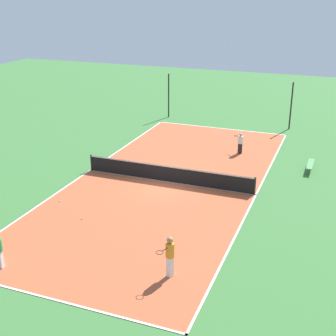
{
  "coord_description": "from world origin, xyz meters",
  "views": [
    {
      "loc": [
        9.29,
        -24.21,
        11.01
      ],
      "look_at": [
        0.0,
        0.0,
        0.9
      ],
      "focal_mm": 50.0,
      "sensor_mm": 36.0,
      "label": 1
    }
  ],
  "objects_px": {
    "tennis_net": "(168,173)",
    "player_center_orange": "(170,254)",
    "tennis_ball_midcourt": "(60,201)",
    "fence_post_back_left": "(169,96)",
    "fence_post_back_right": "(291,106)",
    "player_far_white": "(240,142)",
    "bench": "(310,164)",
    "tennis_ball_right_alley": "(82,219)"
  },
  "relations": [
    {
      "from": "bench",
      "to": "fence_post_back_left",
      "type": "bearing_deg",
      "value": 55.61
    },
    {
      "from": "fence_post_back_right",
      "to": "player_far_white",
      "type": "bearing_deg",
      "value": -108.16
    },
    {
      "from": "tennis_net",
      "to": "bench",
      "type": "relative_size",
      "value": 5.3
    },
    {
      "from": "tennis_ball_midcourt",
      "to": "fence_post_back_left",
      "type": "xyz_separation_m",
      "value": [
        -0.79,
        18.76,
        1.88
      ]
    },
    {
      "from": "player_center_orange",
      "to": "fence_post_back_left",
      "type": "distance_m",
      "value": 24.84
    },
    {
      "from": "tennis_ball_midcourt",
      "to": "tennis_ball_right_alley",
      "type": "bearing_deg",
      "value": -32.22
    },
    {
      "from": "player_far_white",
      "to": "bench",
      "type": "bearing_deg",
      "value": -153.02
    },
    {
      "from": "tennis_ball_midcourt",
      "to": "tennis_net",
      "type": "bearing_deg",
      "value": 46.23
    },
    {
      "from": "player_far_white",
      "to": "fence_post_back_left",
      "type": "height_order",
      "value": "fence_post_back_left"
    },
    {
      "from": "tennis_net",
      "to": "tennis_ball_midcourt",
      "type": "height_order",
      "value": "tennis_net"
    },
    {
      "from": "player_center_orange",
      "to": "fence_post_back_left",
      "type": "height_order",
      "value": "fence_post_back_left"
    },
    {
      "from": "fence_post_back_left",
      "to": "player_center_orange",
      "type": "bearing_deg",
      "value": -68.98
    },
    {
      "from": "bench",
      "to": "tennis_ball_right_alley",
      "type": "height_order",
      "value": "bench"
    },
    {
      "from": "tennis_net",
      "to": "player_center_orange",
      "type": "bearing_deg",
      "value": -68.59
    },
    {
      "from": "player_center_orange",
      "to": "tennis_ball_midcourt",
      "type": "relative_size",
      "value": 26.22
    },
    {
      "from": "bench",
      "to": "player_center_orange",
      "type": "distance_m",
      "value": 14.82
    },
    {
      "from": "bench",
      "to": "fence_post_back_left",
      "type": "height_order",
      "value": "fence_post_back_left"
    },
    {
      "from": "tennis_ball_midcourt",
      "to": "bench",
      "type": "bearing_deg",
      "value": 38.41
    },
    {
      "from": "player_center_orange",
      "to": "fence_post_back_right",
      "type": "distance_m",
      "value": 23.26
    },
    {
      "from": "tennis_ball_midcourt",
      "to": "fence_post_back_right",
      "type": "xyz_separation_m",
      "value": [
        9.86,
        18.76,
        1.88
      ]
    },
    {
      "from": "fence_post_back_left",
      "to": "fence_post_back_right",
      "type": "xyz_separation_m",
      "value": [
        10.64,
        0.0,
        0.0
      ]
    },
    {
      "from": "tennis_net",
      "to": "player_center_orange",
      "type": "height_order",
      "value": "player_center_orange"
    },
    {
      "from": "player_far_white",
      "to": "tennis_ball_right_alley",
      "type": "relative_size",
      "value": 21.69
    },
    {
      "from": "tennis_ball_right_alley",
      "to": "fence_post_back_right",
      "type": "bearing_deg",
      "value": 69.26
    },
    {
      "from": "bench",
      "to": "tennis_ball_midcourt",
      "type": "height_order",
      "value": "bench"
    },
    {
      "from": "player_far_white",
      "to": "fence_post_back_right",
      "type": "relative_size",
      "value": 0.38
    },
    {
      "from": "fence_post_back_left",
      "to": "player_far_white",
      "type": "bearing_deg",
      "value": -42.22
    },
    {
      "from": "player_far_white",
      "to": "tennis_ball_midcourt",
      "type": "distance_m",
      "value": 13.56
    },
    {
      "from": "player_far_white",
      "to": "tennis_ball_midcourt",
      "type": "bearing_deg",
      "value": 101.11
    },
    {
      "from": "bench",
      "to": "tennis_ball_midcourt",
      "type": "relative_size",
      "value": 29.27
    },
    {
      "from": "player_far_white",
      "to": "tennis_ball_midcourt",
      "type": "xyz_separation_m",
      "value": [
        -7.42,
        -11.32,
        -0.8
      ]
    },
    {
      "from": "player_center_orange",
      "to": "fence_post_back_right",
      "type": "height_order",
      "value": "fence_post_back_right"
    },
    {
      "from": "player_far_white",
      "to": "player_center_orange",
      "type": "xyz_separation_m",
      "value": [
        0.7,
        -15.73,
        0.2
      ]
    },
    {
      "from": "bench",
      "to": "player_center_orange",
      "type": "bearing_deg",
      "value": 163.46
    },
    {
      "from": "fence_post_back_left",
      "to": "fence_post_back_right",
      "type": "height_order",
      "value": "same"
    },
    {
      "from": "tennis_ball_midcourt",
      "to": "player_center_orange",
      "type": "bearing_deg",
      "value": -28.51
    },
    {
      "from": "bench",
      "to": "fence_post_back_right",
      "type": "relative_size",
      "value": 0.51
    },
    {
      "from": "player_center_orange",
      "to": "fence_post_back_right",
      "type": "bearing_deg",
      "value": -162.99
    },
    {
      "from": "tennis_net",
      "to": "fence_post_back_left",
      "type": "bearing_deg",
      "value": 110.77
    },
    {
      "from": "player_far_white",
      "to": "fence_post_back_right",
      "type": "bearing_deg",
      "value": -63.82
    },
    {
      "from": "player_far_white",
      "to": "tennis_ball_midcourt",
      "type": "height_order",
      "value": "player_far_white"
    },
    {
      "from": "tennis_ball_midcourt",
      "to": "fence_post_back_left",
      "type": "relative_size",
      "value": 0.02
    }
  ]
}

